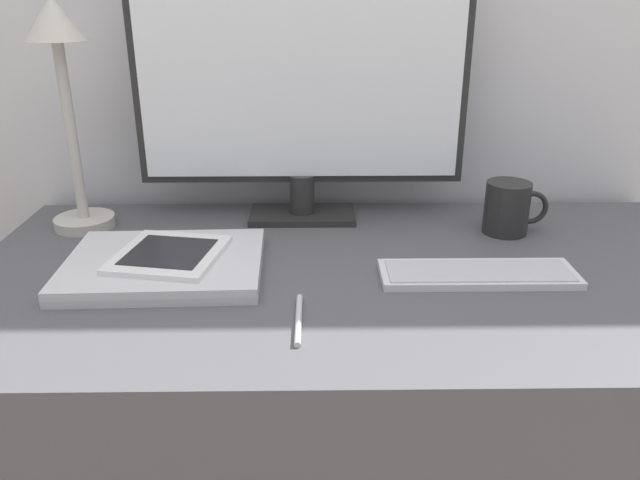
# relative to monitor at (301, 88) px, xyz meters

# --- Properties ---
(desk) EXTENTS (1.26, 0.65, 0.75)m
(desk) POSITION_rel_monitor_xyz_m (0.09, -0.24, -0.63)
(desk) COLOR #4C4C51
(desk) RESTS_ON ground_plane
(monitor) EXTENTS (0.62, 0.11, 0.47)m
(monitor) POSITION_rel_monitor_xyz_m (0.00, 0.00, 0.00)
(monitor) COLOR #262626
(monitor) RESTS_ON desk
(keyboard) EXTENTS (0.31, 0.10, 0.01)m
(keyboard) POSITION_rel_monitor_xyz_m (0.28, -0.28, -0.25)
(keyboard) COLOR silver
(keyboard) RESTS_ON desk
(laptop) EXTENTS (0.32, 0.25, 0.03)m
(laptop) POSITION_rel_monitor_xyz_m (-0.22, -0.25, -0.24)
(laptop) COLOR #BCBCC1
(laptop) RESTS_ON desk
(ereader) EXTENTS (0.19, 0.20, 0.01)m
(ereader) POSITION_rel_monitor_xyz_m (-0.21, -0.25, -0.22)
(ereader) COLOR white
(ereader) RESTS_ON laptop
(desk_lamp) EXTENTS (0.11, 0.11, 0.41)m
(desk_lamp) POSITION_rel_monitor_xyz_m (-0.41, -0.05, 0.02)
(desk_lamp) COLOR #BCB7AD
(desk_lamp) RESTS_ON desk
(coffee_mug) EXTENTS (0.12, 0.08, 0.10)m
(coffee_mug) POSITION_rel_monitor_xyz_m (0.38, -0.09, -0.20)
(coffee_mug) COLOR black
(coffee_mug) RESTS_ON desk
(pen) EXTENTS (0.01, 0.13, 0.01)m
(pen) POSITION_rel_monitor_xyz_m (-0.00, -0.42, -0.25)
(pen) COLOR silver
(pen) RESTS_ON desk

